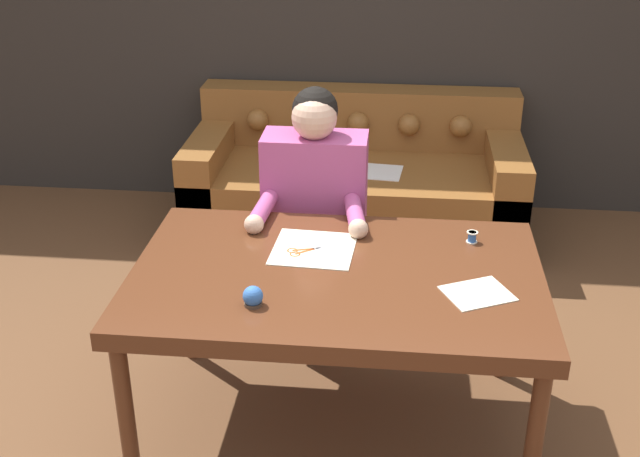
# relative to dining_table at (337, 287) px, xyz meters

# --- Properties ---
(ground_plane) EXTENTS (16.00, 16.00, 0.00)m
(ground_plane) POSITION_rel_dining_table_xyz_m (-0.06, 0.01, -0.66)
(ground_plane) COLOR brown
(dining_table) EXTENTS (1.51, 0.98, 0.72)m
(dining_table) POSITION_rel_dining_table_xyz_m (0.00, 0.00, 0.00)
(dining_table) COLOR #562D19
(dining_table) RESTS_ON ground_plane
(couch) EXTENTS (1.92, 0.91, 0.80)m
(couch) POSITION_rel_dining_table_xyz_m (-0.04, 1.86, -0.37)
(couch) COLOR brown
(couch) RESTS_ON ground_plane
(person) EXTENTS (0.50, 0.57, 1.22)m
(person) POSITION_rel_dining_table_xyz_m (-0.15, 0.67, -0.04)
(person) COLOR #33281E
(person) RESTS_ON ground_plane
(pattern_paper_main) EXTENTS (0.33, 0.33, 0.00)m
(pattern_paper_main) POSITION_rel_dining_table_xyz_m (-0.10, 0.17, 0.07)
(pattern_paper_main) COLOR beige
(pattern_paper_main) RESTS_ON dining_table
(pattern_paper_offcut) EXTENTS (0.28, 0.26, 0.00)m
(pattern_paper_offcut) POSITION_rel_dining_table_xyz_m (0.50, -0.11, 0.07)
(pattern_paper_offcut) COLOR beige
(pattern_paper_offcut) RESTS_ON dining_table
(scissors) EXTENTS (0.24, 0.16, 0.01)m
(scissors) POSITION_rel_dining_table_xyz_m (-0.13, 0.15, 0.07)
(scissors) COLOR silver
(scissors) RESTS_ON dining_table
(thread_spool) EXTENTS (0.04, 0.04, 0.05)m
(thread_spool) POSITION_rel_dining_table_xyz_m (0.51, 0.29, 0.09)
(thread_spool) COLOR #3366B2
(thread_spool) RESTS_ON dining_table
(pin_cushion) EXTENTS (0.07, 0.07, 0.07)m
(pin_cushion) POSITION_rel_dining_table_xyz_m (-0.26, -0.27, 0.10)
(pin_cushion) COLOR #4C3828
(pin_cushion) RESTS_ON dining_table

